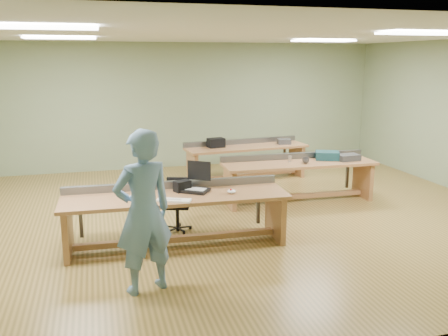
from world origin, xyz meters
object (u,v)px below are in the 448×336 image
at_px(task_chair, 178,211).
at_px(parts_bin_teal, 327,155).
at_px(person, 143,212).
at_px(mug, 306,161).
at_px(workbench_back, 246,155).
at_px(drinks_can, 290,159).
at_px(laptop_base, 196,190).
at_px(parts_bin_grey, 348,157).
at_px(workbench_front, 176,207).
at_px(workbench_mid, 298,172).
at_px(camera_bag, 182,186).

bearing_deg(task_chair, parts_bin_teal, 35.89).
height_order(person, mug, person).
distance_m(workbench_back, drinks_can, 1.81).
relative_size(laptop_base, task_chair, 0.44).
bearing_deg(parts_bin_teal, parts_bin_grey, -28.64).
height_order(laptop_base, parts_bin_teal, parts_bin_teal).
xyz_separation_m(task_chair, parts_bin_grey, (3.40, 0.83, 0.51)).
bearing_deg(parts_bin_grey, workbench_back, 125.64).
height_order(laptop_base, drinks_can, drinks_can).
bearing_deg(workbench_front, task_chair, 80.31).
xyz_separation_m(workbench_mid, task_chair, (-2.44, -0.94, -0.26)).
height_order(workbench_front, workbench_mid, same).
bearing_deg(drinks_can, workbench_mid, -20.09).
relative_size(person, parts_bin_grey, 4.55).
bearing_deg(workbench_mid, parts_bin_teal, 8.50).
height_order(task_chair, drinks_can, drinks_can).
bearing_deg(mug, workbench_mid, 117.42).
xyz_separation_m(workbench_front, drinks_can, (2.42, 1.59, 0.24)).
height_order(person, drinks_can, person).
height_order(workbench_front, person, person).
xyz_separation_m(workbench_front, task_chair, (0.13, 0.60, -0.27)).
distance_m(workbench_front, workbench_mid, 2.99).
bearing_deg(workbench_front, parts_bin_grey, 24.29).
height_order(workbench_mid, drinks_can, drinks_can).
distance_m(laptop_base, task_chair, 0.74).
distance_m(camera_bag, drinks_can, 2.71).
bearing_deg(parts_bin_grey, drinks_can, 171.51).
bearing_deg(workbench_front, mug, 30.07).
xyz_separation_m(person, camera_bag, (0.70, 1.42, -0.12)).
xyz_separation_m(person, mug, (3.22, 2.67, -0.15)).
xyz_separation_m(workbench_mid, person, (-3.14, -2.81, 0.39)).
height_order(laptop_base, parts_bin_grey, parts_bin_grey).
bearing_deg(person, task_chair, -129.28).
bearing_deg(workbench_back, workbench_mid, -82.24).
relative_size(parts_bin_grey, drinks_can, 3.67).
distance_m(workbench_back, mug, 2.05).
relative_size(camera_bag, drinks_can, 2.03).
height_order(workbench_back, camera_bag, camera_bag).
xyz_separation_m(workbench_front, laptop_base, (0.31, 0.07, 0.21)).
height_order(camera_bag, parts_bin_grey, camera_bag).
height_order(workbench_back, person, person).
xyz_separation_m(task_chair, parts_bin_teal, (3.06, 1.01, 0.53)).
height_order(workbench_mid, mug, workbench_mid).
height_order(workbench_front, mug, workbench_front).
relative_size(workbench_front, camera_bag, 13.87).
bearing_deg(mug, parts_bin_grey, 2.11).
xyz_separation_m(workbench_back, task_chair, (-2.01, -2.76, -0.26)).
relative_size(workbench_mid, parts_bin_grey, 6.90).
relative_size(camera_bag, parts_bin_teal, 0.53).
height_order(person, parts_bin_teal, person).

